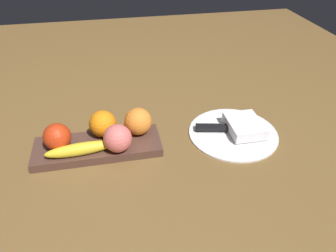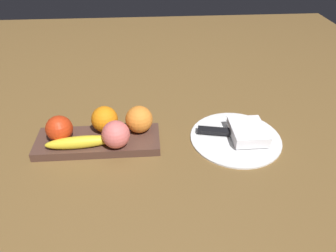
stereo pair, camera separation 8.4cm
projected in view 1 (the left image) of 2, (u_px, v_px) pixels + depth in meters
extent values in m
plane|color=brown|center=(88.00, 160.00, 0.81)|extent=(2.40, 2.40, 0.00)
cube|color=#52352B|center=(98.00, 147.00, 0.84)|extent=(0.33, 0.12, 0.02)
sphere|color=red|center=(57.00, 137.00, 0.80)|extent=(0.07, 0.07, 0.07)
ellipsoid|color=yellow|center=(80.00, 150.00, 0.78)|extent=(0.17, 0.05, 0.03)
sphere|color=orange|center=(138.00, 121.00, 0.85)|extent=(0.07, 0.07, 0.07)
sphere|color=orange|center=(103.00, 124.00, 0.84)|extent=(0.07, 0.07, 0.07)
sphere|color=#E56B66|center=(118.00, 138.00, 0.79)|extent=(0.07, 0.07, 0.07)
cylinder|color=white|center=(233.00, 132.00, 0.90)|extent=(0.25, 0.25, 0.01)
cube|color=white|center=(244.00, 126.00, 0.89)|extent=(0.09, 0.12, 0.03)
cube|color=silver|center=(232.00, 129.00, 0.90)|extent=(0.15, 0.05, 0.00)
cube|color=black|center=(211.00, 128.00, 0.90)|extent=(0.09, 0.04, 0.01)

